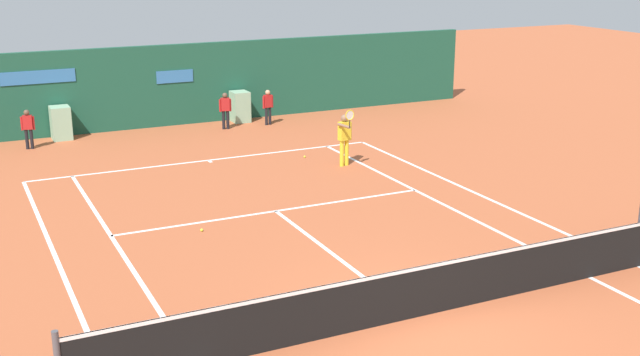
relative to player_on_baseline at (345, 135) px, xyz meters
name	(u,v)px	position (x,y,z in m)	size (l,w,h in m)	color
ground_plane	(399,304)	(-3.43, -8.79, -0.92)	(80.00, 80.00, 0.01)	#B25633
tennis_net	(417,290)	(-3.43, -9.37, -0.41)	(12.10, 0.10, 1.07)	#4C4C51
sponsor_back_wall	(160,87)	(-3.46, 7.61, 0.48)	(25.00, 1.02, 2.89)	#194C38
player_on_baseline	(345,135)	(0.00, 0.00, 0.00)	(0.53, 0.72, 1.79)	yellow
ball_kid_left_post	(268,105)	(0.07, 6.15, -0.19)	(0.42, 0.20, 1.27)	black
ball_kid_centre_post	(28,126)	(-8.13, 6.15, -0.19)	(0.42, 0.21, 1.27)	black
ball_kid_right_post	(225,108)	(-1.54, 6.15, -0.17)	(0.43, 0.21, 1.30)	black
tennis_ball_near_service_line	(305,157)	(-0.68, 1.35, -0.89)	(0.07, 0.07, 0.07)	#CCE033
tennis_ball_by_sideline	(202,230)	(-5.50, -3.56, -0.89)	(0.07, 0.07, 0.07)	#CCE033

